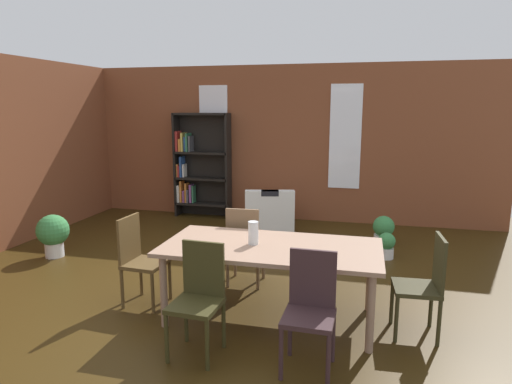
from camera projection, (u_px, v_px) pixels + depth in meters
The scene contains 17 objects.
ground_plane at pixel (212, 298), 4.90m from camera, with size 9.60×9.60×0.00m, color #36260C.
back_wall_brick at pixel (278, 143), 8.21m from camera, with size 8.00×0.12×2.82m, color brown.
window_pane_0 at pixel (214, 135), 8.41m from camera, with size 0.55×0.02×1.84m, color white.
window_pane_1 at pixel (345, 137), 7.83m from camera, with size 0.55×0.02×1.84m, color white.
dining_table at pixel (271, 253), 4.32m from camera, with size 2.11×1.03×0.76m.
vase_on_table at pixel (253, 233), 4.32m from camera, with size 0.10×0.10×0.23m, color silver.
tealight_candle_0 at pixel (197, 244), 4.26m from camera, with size 0.04×0.04×0.05m, color silver.
dining_chair_near_left at pixel (199, 295), 3.75m from camera, with size 0.42×0.42×0.95m.
dining_chair_far_left at pixel (245, 243), 5.16m from camera, with size 0.42×0.42×0.95m.
dining_chair_head_left at pixel (139, 257), 4.69m from camera, with size 0.43×0.43×0.95m.
dining_chair_head_right at pixel (425, 282), 4.02m from camera, with size 0.42×0.42×0.95m.
dining_chair_near_right at pixel (310, 307), 3.53m from camera, with size 0.41×0.41×0.95m.
bookshelf_tall at pixel (198, 165), 8.42m from camera, with size 1.07×0.30×1.97m.
armchair_white at pixel (269, 215), 7.51m from camera, with size 0.96×0.96×0.75m.
potted_plant_by_shelf at pixel (386, 245), 6.15m from camera, with size 0.24×0.24×0.37m.
potted_plant_corner at pixel (53, 233), 6.19m from camera, with size 0.44×0.44×0.60m.
potted_plant_window at pixel (383, 230), 6.69m from camera, with size 0.32×0.32×0.47m.
Camera 1 is at (1.57, -4.34, 2.08)m, focal length 31.13 mm.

